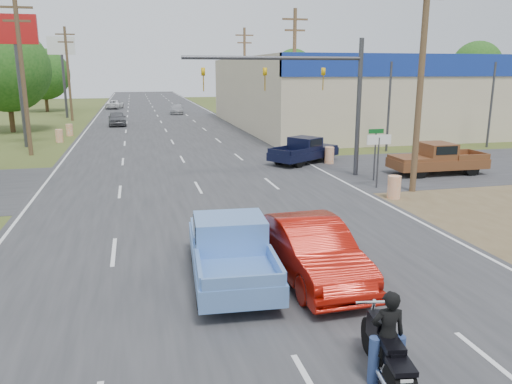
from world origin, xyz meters
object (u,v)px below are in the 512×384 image
object	(u,v)px
rider	(387,340)
distant_car_silver	(177,109)
motorcycle	(388,358)
brown_pickup	(436,158)
distant_car_grey	(117,118)
distant_car_white	(115,105)
navy_pickup	(305,150)
blue_pickup	(230,247)
red_convertible	(312,251)

from	to	relation	value
rider	distant_car_silver	distance (m)	58.17
motorcycle	rider	size ratio (longest dim) A/B	1.43
brown_pickup	distant_car_grey	distance (m)	33.91
rider	distant_car_white	size ratio (longest dim) A/B	0.38
distant_car_grey	distant_car_white	distance (m)	23.86
navy_pickup	distant_car_white	bearing A→B (deg)	162.05
distant_car_grey	distant_car_white	world-z (taller)	distant_car_grey
blue_pickup	navy_pickup	xyz separation A→B (m)	(7.59, 15.85, -0.07)
red_convertible	motorcycle	bearing A→B (deg)	-95.30
brown_pickup	rider	bearing A→B (deg)	145.38
blue_pickup	brown_pickup	bearing A→B (deg)	43.71
rider	distant_car_grey	xyz separation A→B (m)	(-5.79, 45.39, -0.10)
red_convertible	rider	bearing A→B (deg)	-95.21
blue_pickup	distant_car_white	world-z (taller)	blue_pickup
motorcycle	rider	xyz separation A→B (m)	(0.01, 0.07, 0.29)
rider	distant_car_silver	bearing A→B (deg)	-82.28
red_convertible	brown_pickup	xyz separation A→B (m)	(11.17, 11.59, 0.05)
navy_pickup	blue_pickup	bearing A→B (deg)	-58.13
rider	distant_car_grey	size ratio (longest dim) A/B	0.39
red_convertible	brown_pickup	bearing A→B (deg)	44.04
motorcycle	distant_car_grey	size ratio (longest dim) A/B	0.55
distant_car_silver	navy_pickup	bearing A→B (deg)	-77.42
brown_pickup	distant_car_silver	world-z (taller)	brown_pickup
navy_pickup	brown_pickup	xyz separation A→B (m)	(5.66, -4.88, 0.07)
rider	blue_pickup	size ratio (longest dim) A/B	0.32
brown_pickup	distant_car_grey	bearing A→B (deg)	31.15
red_convertible	motorcycle	size ratio (longest dim) A/B	2.04
distant_car_silver	distant_car_white	size ratio (longest dim) A/B	0.95
blue_pickup	distant_car_grey	size ratio (longest dim) A/B	1.22
rider	distant_car_silver	xyz separation A→B (m)	(1.24, 58.16, -0.22)
motorcycle	brown_pickup	size ratio (longest dim) A/B	0.47
navy_pickup	distant_car_white	size ratio (longest dim) A/B	1.11
motorcycle	blue_pickup	distance (m)	5.59
motorcycle	red_convertible	bearing A→B (deg)	95.64
distant_car_white	distant_car_silver	bearing A→B (deg)	135.63
distant_car_white	rider	bearing A→B (deg)	105.32
motorcycle	blue_pickup	bearing A→B (deg)	117.76
motorcycle	distant_car_white	world-z (taller)	distant_car_white
rider	blue_pickup	distance (m)	5.52
rider	distant_car_silver	world-z (taller)	rider
red_convertible	blue_pickup	xyz separation A→B (m)	(-2.07, 0.62, 0.06)
blue_pickup	navy_pickup	size ratio (longest dim) A/B	1.07
red_convertible	blue_pickup	world-z (taller)	blue_pickup
navy_pickup	distant_car_grey	world-z (taller)	navy_pickup
red_convertible	navy_pickup	world-z (taller)	red_convertible
navy_pickup	distant_car_grey	distance (m)	26.94
rider	brown_pickup	xyz separation A→B (m)	(11.43, 16.18, 0.02)
rider	blue_pickup	bearing A→B (deg)	-61.90
red_convertible	navy_pickup	size ratio (longest dim) A/B	0.99
rider	distant_car_silver	size ratio (longest dim) A/B	0.39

